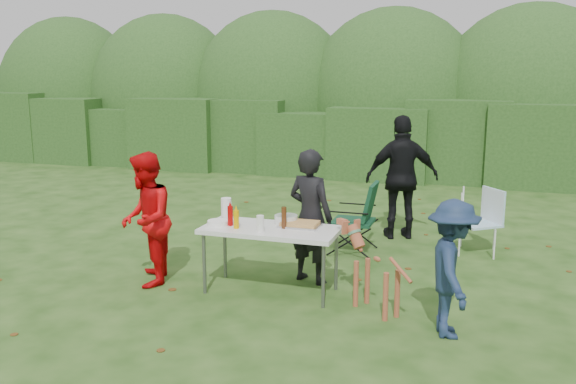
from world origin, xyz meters
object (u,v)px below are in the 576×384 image
(folding_table, at_px, (271,232))
(person_cook, at_px, (310,216))
(beer_bottle, at_px, (284,218))
(dog, at_px, (377,272))
(lawn_chair, at_px, (478,221))
(child, at_px, (452,269))
(person_black_puffy, at_px, (402,177))
(person_red_jacket, at_px, (146,219))
(mustard_bottle, at_px, (236,219))
(camping_chair, at_px, (353,217))
(ketchup_bottle, at_px, (230,216))
(paper_towel_roll, at_px, (226,209))

(folding_table, relative_size, person_cook, 0.96)
(beer_bottle, bearing_deg, dog, -11.94)
(lawn_chair, bearing_deg, beer_bottle, 10.86)
(child, xyz_separation_m, dog, (-0.75, 0.34, -0.22))
(folding_table, height_order, person_black_puffy, person_black_puffy)
(person_cook, height_order, person_black_puffy, person_black_puffy)
(person_red_jacket, distance_m, dog, 2.69)
(child, bearing_deg, dog, 52.25)
(person_black_puffy, bearing_deg, person_cook, 50.49)
(person_black_puffy, height_order, child, person_black_puffy)
(lawn_chair, height_order, mustard_bottle, mustard_bottle)
(camping_chair, height_order, ketchup_bottle, camping_chair)
(dog, distance_m, ketchup_bottle, 1.74)
(person_cook, bearing_deg, paper_towel_roll, 37.22)
(person_black_puffy, bearing_deg, child, 84.40)
(mustard_bottle, xyz_separation_m, beer_bottle, (0.50, 0.16, 0.02))
(beer_bottle, relative_size, paper_towel_roll, 0.92)
(person_red_jacket, distance_m, ketchup_bottle, 1.00)
(camping_chair, height_order, mustard_bottle, camping_chair)
(dog, relative_size, mustard_bottle, 4.50)
(person_cook, xyz_separation_m, ketchup_bottle, (-0.78, -0.52, 0.06))
(person_cook, height_order, camping_chair, person_cook)
(person_cook, height_order, dog, person_cook)
(person_red_jacket, relative_size, ketchup_bottle, 6.99)
(folding_table, xyz_separation_m, dog, (1.22, -0.21, -0.26))
(person_red_jacket, relative_size, child, 1.19)
(person_red_jacket, xyz_separation_m, person_black_puffy, (2.51, 2.91, 0.14))
(dog, bearing_deg, paper_towel_roll, 26.15)
(dog, height_order, camping_chair, camping_chair)
(folding_table, distance_m, lawn_chair, 3.14)
(camping_chair, relative_size, paper_towel_roll, 3.78)
(person_red_jacket, relative_size, person_black_puffy, 0.85)
(person_red_jacket, height_order, lawn_chair, person_red_jacket)
(person_red_jacket, height_order, ketchup_bottle, person_red_jacket)
(mustard_bottle, relative_size, beer_bottle, 0.83)
(person_cook, height_order, lawn_chair, person_cook)
(person_red_jacket, height_order, child, person_red_jacket)
(mustard_bottle, bearing_deg, beer_bottle, 18.12)
(camping_chair, bearing_deg, folding_table, 72.32)
(child, xyz_separation_m, beer_bottle, (-1.82, 0.57, 0.21))
(dog, relative_size, camping_chair, 0.92)
(person_red_jacket, xyz_separation_m, mustard_bottle, (1.10, 0.05, 0.07))
(person_black_puffy, distance_m, paper_towel_roll, 3.04)
(person_cook, relative_size, dog, 1.74)
(dog, distance_m, mustard_bottle, 1.62)
(folding_table, bearing_deg, person_red_jacket, -172.34)
(dog, height_order, lawn_chair, lawn_chair)
(dog, height_order, beer_bottle, beer_bottle)
(child, relative_size, ketchup_bottle, 5.88)
(mustard_bottle, relative_size, ketchup_bottle, 0.91)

